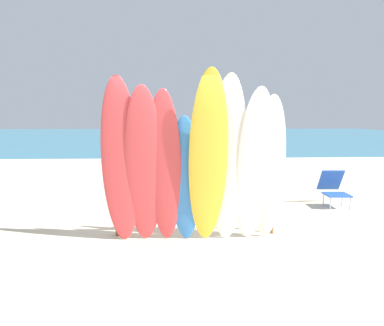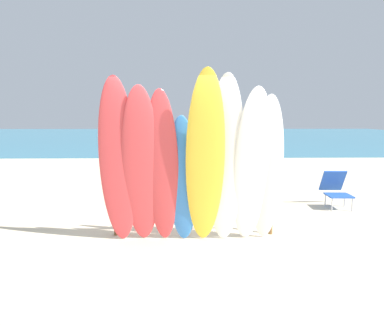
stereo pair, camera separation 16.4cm
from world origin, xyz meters
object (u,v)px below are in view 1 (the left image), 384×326
surfboard_red_0 (121,164)px  surfboard_yellow_4 (208,161)px  beachgoer_midbeach (217,145)px  beachgoer_strolling (202,151)px  beachgoer_near_rack (215,147)px  beach_chair_red (333,187)px  surfboard_red_1 (144,168)px  surfboard_white_7 (269,170)px  surfboard_rack (195,203)px  surfboard_white_5 (228,162)px  surfboard_white_6 (254,167)px  surfboard_red_2 (165,169)px  surfboard_blue_3 (185,180)px

surfboard_red_0 → surfboard_yellow_4: 1.29m
beachgoer_midbeach → beachgoer_strolling: 4.27m
beachgoer_near_rack → beach_chair_red: (2.22, -3.52, -0.59)m
surfboard_red_1 → beach_chair_red: 4.57m
beachgoer_strolling → beach_chair_red: (2.73, -2.17, -0.59)m
beachgoer_midbeach → beachgoer_strolling: beachgoer_strolling is taller
beachgoer_near_rack → beachgoer_strolling: bearing=-160.4°
surfboard_white_7 → beachgoer_strolling: surfboard_white_7 is taller
surfboard_yellow_4 → surfboard_rack: bearing=104.2°
surfboard_white_5 → beach_chair_red: (2.68, 2.18, -0.87)m
beachgoer_strolling → beachgoer_midbeach: bearing=-110.9°
surfboard_white_6 → surfboard_yellow_4: bearing=-174.6°
surfboard_yellow_4 → surfboard_red_0: bearing=174.3°
surfboard_red_1 → surfboard_yellow_4: surfboard_yellow_4 is taller
surfboard_red_0 → surfboard_red_2: 0.66m
surfboard_red_1 → surfboard_white_5: 1.27m
surfboard_red_2 → surfboard_white_6: surfboard_white_6 is taller
surfboard_red_1 → beachgoer_near_rack: (1.72, 5.70, -0.20)m
surfboard_red_1 → surfboard_blue_3: (0.62, 0.06, -0.21)m
surfboard_white_6 → surfboard_white_5: bearing=177.6°
surfboard_red_1 → beachgoer_midbeach: (2.13, 8.52, -0.35)m
surfboard_white_5 → beachgoer_strolling: (-0.05, 4.35, -0.28)m
surfboard_rack → surfboard_white_5: bearing=-44.2°
surfboard_blue_3 → surfboard_white_7: bearing=6.4°
surfboard_blue_3 → beachgoer_strolling: bearing=87.8°
beachgoer_near_rack → beach_chair_red: 4.21m
surfboard_blue_3 → surfboard_white_5: (0.65, -0.06, 0.29)m
beachgoer_midbeach → surfboard_white_6: bearing=-130.2°
surfboard_red_2 → surfboard_white_5: (0.95, -0.01, 0.11)m
beachgoer_near_rack → surfboard_red_2: bearing=-153.7°
surfboard_white_5 → beachgoer_midbeach: size_ratio=1.77×
surfboard_white_7 → surfboard_white_5: bearing=-167.9°
beachgoer_near_rack → surfboard_white_7: bearing=-137.8°
surfboard_red_1 → beach_chair_red: surfboard_red_1 is taller
beach_chair_red → surfboard_blue_3: bearing=-145.3°
surfboard_white_6 → beachgoer_near_rack: bearing=83.8°
surfboard_red_0 → surfboard_white_7: 2.25m
surfboard_red_2 → beachgoer_near_rack: surfboard_red_2 is taller
surfboard_red_0 → beachgoer_near_rack: bearing=68.4°
surfboard_rack → surfboard_blue_3: surfboard_blue_3 is taller
surfboard_blue_3 → beach_chair_red: surfboard_blue_3 is taller
surfboard_red_0 → surfboard_white_6: bearing=-1.0°
surfboard_yellow_4 → surfboard_white_7: 1.00m
surfboard_blue_3 → surfboard_white_5: bearing=0.2°
surfboard_blue_3 → beachgoer_strolling: (0.59, 4.29, 0.02)m
surfboard_white_6 → beachgoer_midbeach: surfboard_white_6 is taller
surfboard_white_6 → surfboard_blue_3: bearing=172.2°
beach_chair_red → surfboard_rack: bearing=-149.0°
surfboard_red_0 → surfboard_red_1: size_ratio=1.05×
surfboard_red_1 → surfboard_red_2: surfboard_red_1 is taller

